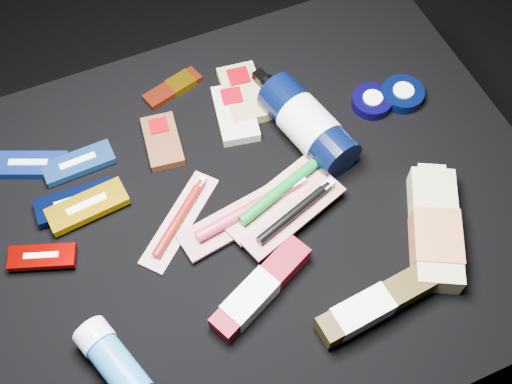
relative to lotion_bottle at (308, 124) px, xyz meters
name	(u,v)px	position (x,y,z in m)	size (l,w,h in m)	color
ground	(252,295)	(-0.14, -0.09, -0.44)	(3.00, 3.00, 0.00)	black
cloth_table	(251,257)	(-0.14, -0.09, -0.24)	(0.98, 0.78, 0.40)	black
luna_bar_0	(29,165)	(-0.46, 0.13, -0.03)	(0.14, 0.09, 0.02)	#1739B4
luna_bar_1	(79,163)	(-0.38, 0.10, -0.03)	(0.12, 0.05, 0.02)	#2256A9
luna_bar_2	(76,202)	(-0.41, 0.02, -0.03)	(0.13, 0.05, 0.02)	black
luna_bar_3	(88,206)	(-0.39, 0.01, -0.02)	(0.13, 0.06, 0.02)	#CD9907
luna_bar_4	(42,257)	(-0.48, -0.05, -0.02)	(0.11, 0.07, 0.01)	#7F0100
clif_bar_0	(162,139)	(-0.24, 0.09, -0.03)	(0.07, 0.11, 0.02)	#4F2915
clif_bar_1	(235,111)	(-0.10, 0.10, -0.03)	(0.09, 0.13, 0.02)	#AFB0A9
clif_bar_2	(243,92)	(-0.07, 0.13, -0.03)	(0.09, 0.14, 0.02)	olive
power_bar	(175,86)	(-0.17, 0.19, -0.03)	(0.12, 0.06, 0.01)	maroon
lotion_bottle	(308,124)	(0.00, 0.00, 0.00)	(0.12, 0.25, 0.08)	black
cream_tin_upper	(372,101)	(0.14, 0.02, -0.03)	(0.07, 0.07, 0.02)	black
cream_tin_lower	(402,94)	(0.20, 0.01, -0.03)	(0.08, 0.08, 0.02)	black
bodywash_bottle	(435,231)	(0.10, -0.26, -0.02)	(0.16, 0.22, 0.04)	#C0B583
deodorant_stick	(112,360)	(-0.43, -0.25, -0.01)	(0.09, 0.13, 0.05)	#2168AE
toothbrush_pack_0	(180,218)	(-0.26, -0.07, -0.03)	(0.17, 0.16, 0.02)	silver
toothbrush_pack_1	(251,210)	(-0.15, -0.10, -0.02)	(0.25, 0.09, 0.03)	#AEA8A2
toothbrush_pack_2	(286,188)	(-0.08, -0.09, -0.01)	(0.24, 0.13, 0.03)	beige
toothbrush_pack_3	(296,213)	(-0.09, -0.14, -0.01)	(0.20, 0.10, 0.02)	#ADA8A1
toothpaste_carton_red	(257,292)	(-0.20, -0.24, -0.02)	(0.19, 0.12, 0.04)	maroon
toothpaste_carton_green	(371,307)	(-0.05, -0.33, -0.02)	(0.19, 0.06, 0.04)	#33280D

